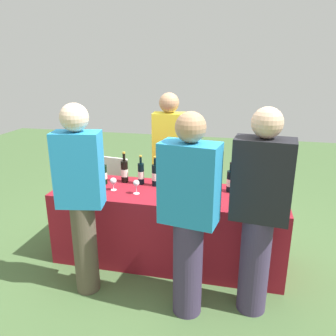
# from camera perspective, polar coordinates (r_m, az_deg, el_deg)

# --- Properties ---
(ground_plane) EXTENTS (12.00, 12.00, 0.00)m
(ground_plane) POSITION_cam_1_polar(r_m,az_deg,el_deg) (3.68, 0.00, -15.12)
(ground_plane) COLOR #476638
(tasting_table) EXTENTS (2.30, 0.70, 0.76)m
(tasting_table) POSITION_cam_1_polar(r_m,az_deg,el_deg) (3.49, 0.00, -9.88)
(tasting_table) COLOR maroon
(tasting_table) RESTS_ON ground_plane
(wine_bottle_0) EXTENTS (0.08, 0.08, 0.29)m
(wine_bottle_0) POSITION_cam_1_polar(r_m,az_deg,el_deg) (3.58, -11.00, -1.04)
(wine_bottle_0) COLOR black
(wine_bottle_0) RESTS_ON tasting_table
(wine_bottle_1) EXTENTS (0.08, 0.08, 0.33)m
(wine_bottle_1) POSITION_cam_1_polar(r_m,az_deg,el_deg) (3.58, -7.44, -0.55)
(wine_bottle_1) COLOR black
(wine_bottle_1) RESTS_ON tasting_table
(wine_bottle_2) EXTENTS (0.07, 0.07, 0.31)m
(wine_bottle_2) POSITION_cam_1_polar(r_m,az_deg,el_deg) (3.51, -4.64, -0.93)
(wine_bottle_2) COLOR black
(wine_bottle_2) RESTS_ON tasting_table
(wine_bottle_3) EXTENTS (0.07, 0.07, 0.32)m
(wine_bottle_3) POSITION_cam_1_polar(r_m,az_deg,el_deg) (3.45, -2.21, -1.20)
(wine_bottle_3) COLOR black
(wine_bottle_3) RESTS_ON tasting_table
(wine_bottle_4) EXTENTS (0.07, 0.07, 0.30)m
(wine_bottle_4) POSITION_cam_1_polar(r_m,az_deg,el_deg) (3.36, 10.60, -2.19)
(wine_bottle_4) COLOR black
(wine_bottle_4) RESTS_ON tasting_table
(wine_bottle_5) EXTENTS (0.07, 0.07, 0.30)m
(wine_bottle_5) POSITION_cam_1_polar(r_m,az_deg,el_deg) (3.33, 12.46, -2.46)
(wine_bottle_5) COLOR black
(wine_bottle_5) RESTS_ON tasting_table
(wine_bottle_6) EXTENTS (0.08, 0.08, 0.33)m
(wine_bottle_6) POSITION_cam_1_polar(r_m,az_deg,el_deg) (3.38, 14.94, -2.20)
(wine_bottle_6) COLOR black
(wine_bottle_6) RESTS_ON tasting_table
(wine_glass_0) EXTENTS (0.07, 0.07, 0.13)m
(wine_glass_0) POSITION_cam_1_polar(r_m,az_deg,el_deg) (3.38, -9.35, -2.29)
(wine_glass_0) COLOR silver
(wine_glass_0) RESTS_ON tasting_table
(wine_glass_1) EXTENTS (0.06, 0.06, 0.14)m
(wine_glass_1) POSITION_cam_1_polar(r_m,az_deg,el_deg) (3.26, -5.46, -2.69)
(wine_glass_1) COLOR silver
(wine_glass_1) RESTS_ON tasting_table
(wine_glass_2) EXTENTS (0.06, 0.06, 0.13)m
(wine_glass_2) POSITION_cam_1_polar(r_m,az_deg,el_deg) (3.12, 0.47, -3.89)
(wine_glass_2) COLOR silver
(wine_glass_2) RESTS_ON tasting_table
(wine_glass_3) EXTENTS (0.07, 0.07, 0.14)m
(wine_glass_3) POSITION_cam_1_polar(r_m,az_deg,el_deg) (3.06, 14.55, -4.74)
(wine_glass_3) COLOR silver
(wine_glass_3) RESTS_ON tasting_table
(server_pouring) EXTENTS (0.38, 0.23, 1.67)m
(server_pouring) POSITION_cam_1_polar(r_m,az_deg,el_deg) (3.89, 0.18, 1.71)
(server_pouring) COLOR #3F3351
(server_pouring) RESTS_ON ground_plane
(guest_0) EXTENTS (0.41, 0.28, 1.70)m
(guest_0) POSITION_cam_1_polar(r_m,az_deg,el_deg) (2.90, -14.68, -4.47)
(guest_0) COLOR brown
(guest_0) RESTS_ON ground_plane
(guest_1) EXTENTS (0.47, 0.31, 1.67)m
(guest_1) POSITION_cam_1_polar(r_m,az_deg,el_deg) (2.57, 3.58, -7.68)
(guest_1) COLOR #3F3351
(guest_1) RESTS_ON ground_plane
(guest_2) EXTENTS (0.46, 0.29, 1.70)m
(guest_2) POSITION_cam_1_polar(r_m,az_deg,el_deg) (2.67, 15.36, -6.85)
(guest_2) COLOR #3F3351
(guest_2) RESTS_ON ground_plane
(menu_board) EXTENTS (0.63, 0.12, 0.82)m
(menu_board) POSITION_cam_1_polar(r_m,az_deg,el_deg) (4.52, -10.38, -3.08)
(menu_board) COLOR white
(menu_board) RESTS_ON ground_plane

